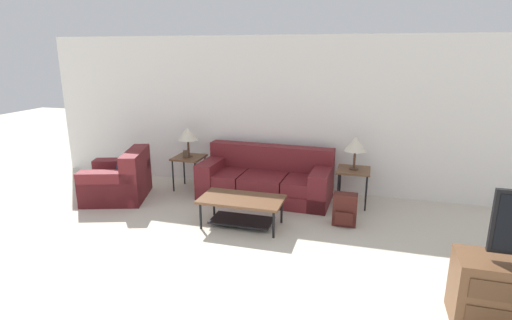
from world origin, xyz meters
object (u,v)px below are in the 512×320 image
Objects in this scene: table_lamp_right at (355,144)px; couch at (266,180)px; side_table_right at (354,173)px; side_table_left at (189,160)px; table_lamp_left at (188,134)px; backpack at (345,210)px; armchair at (119,181)px; coffee_table at (242,205)px.

couch is at bearing -178.34° from table_lamp_right.
table_lamp_right reaches higher than side_table_right.
table_lamp_right reaches higher than couch.
side_table_right is at bearing 0.00° from table_lamp_right.
couch is 3.70× the size of side_table_left.
table_lamp_left is at bearing 180.00° from side_table_right.
side_table_right is 0.46m from table_lamp_right.
table_lamp_right is (0.00, 0.00, 0.46)m from side_table_right.
side_table_left is 1.00× the size of side_table_right.
side_table_left is at bearing 163.42° from backpack.
table_lamp_left is (0.91, 0.74, 0.69)m from armchair.
side_table_left is 1.14× the size of table_lamp_right.
backpack is (-0.06, -0.81, -0.75)m from table_lamp_right.
armchair is at bearing -140.77° from table_lamp_left.
couch is 1.41m from side_table_left.
coffee_table is at bearing -42.21° from table_lamp_left.
table_lamp_right is (1.43, 1.23, 0.67)m from coffee_table.
armchair is 2.38× the size of table_lamp_right.
armchair is at bearing -168.65° from side_table_right.
table_lamp_right reaches higher than coffee_table.
coffee_table is at bearing -42.21° from side_table_left.
side_table_left is at bearing 39.23° from armchair.
table_lamp_right is at bearing 40.77° from coffee_table.
coffee_table is 2.23× the size of table_lamp_right.
table_lamp_right is 1.12× the size of backpack.
side_table_left is at bearing 178.35° from couch.
side_table_left is at bearing 137.79° from coffee_table.
armchair is (-2.30, -0.70, -0.01)m from couch.
armchair is 1.07× the size of coffee_table.
armchair reaches higher than backpack.
table_lamp_right is at bearing 0.00° from side_table_right.
coffee_table is at bearing -139.23° from side_table_right.
side_table_left is (-1.36, 1.23, 0.22)m from coffee_table.
couch is 1.54m from backpack.
side_table_left is at bearing 180.00° from side_table_right.
coffee_table is at bearing -139.23° from table_lamp_right.
side_table_left reaches higher than backpack.
backpack is (3.63, -0.07, -0.07)m from armchair.
armchair is 3.63m from backpack.
coffee_table is at bearing -12.21° from armchair.
side_table_right is 1.14× the size of table_lamp_right.
couch is 2.40m from armchair.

